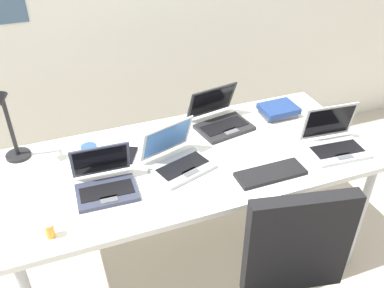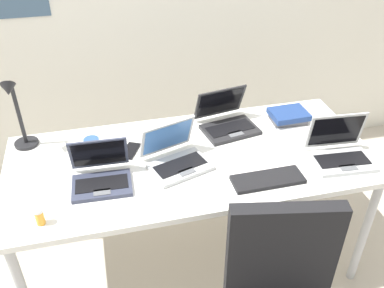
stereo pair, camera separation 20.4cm
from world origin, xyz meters
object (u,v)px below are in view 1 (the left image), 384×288
(laptop_center, at_px, (178,158))
(book_stack, at_px, (278,110))
(cell_phone, at_px, (129,155))
(external_keyboard, at_px, (271,173))
(computer_mouse, at_px, (319,117))
(laptop_front_right, at_px, (220,119))
(laptop_back_right, at_px, (105,182))
(laptop_front_left, at_px, (334,142))
(pill_bottle, at_px, (49,229))
(desk_lamp, at_px, (9,126))
(coffee_mug, at_px, (90,154))

(laptop_center, relative_size, book_stack, 1.64)
(cell_phone, relative_size, book_stack, 0.66)
(external_keyboard, xyz_separation_m, computer_mouse, (0.50, 0.34, 0.01))
(computer_mouse, bearing_deg, laptop_front_right, 162.77)
(laptop_back_right, bearing_deg, external_keyboard, -13.00)
(laptop_front_right, distance_m, cell_phone, 0.55)
(laptop_front_left, xyz_separation_m, pill_bottle, (-1.40, -0.11, -0.00))
(desk_lamp, xyz_separation_m, laptop_front_right, (1.05, -0.05, -0.15))
(laptop_center, height_order, cell_phone, laptop_center)
(laptop_front_left, distance_m, external_keyboard, 0.41)
(laptop_back_right, height_order, laptop_center, laptop_center)
(laptop_center, height_order, pill_bottle, laptop_center)
(desk_lamp, xyz_separation_m, external_keyboard, (1.09, -0.54, -0.19))
(book_stack, bearing_deg, cell_phone, -174.36)
(coffee_mug, bearing_deg, cell_phone, -7.56)
(pill_bottle, bearing_deg, laptop_front_right, 28.50)
(desk_lamp, relative_size, external_keyboard, 1.21)
(laptop_front_right, relative_size, cell_phone, 2.41)
(desk_lamp, bearing_deg, coffee_mug, -21.50)
(laptop_back_right, relative_size, laptop_center, 0.80)
(desk_lamp, xyz_separation_m, pill_bottle, (0.10, -0.57, -0.16))
(laptop_front_left, xyz_separation_m, coffee_mug, (-1.16, 0.33, 0.00))
(book_stack, height_order, coffee_mug, coffee_mug)
(laptop_center, bearing_deg, book_stack, 19.69)
(cell_phone, xyz_separation_m, book_stack, (0.89, 0.09, 0.03))
(computer_mouse, bearing_deg, coffee_mug, 174.41)
(external_keyboard, bearing_deg, cell_phone, 146.31)
(desk_lamp, height_order, computer_mouse, desk_lamp)
(laptop_front_left, bearing_deg, computer_mouse, 69.85)
(laptop_back_right, xyz_separation_m, pill_bottle, (-0.26, -0.20, -0.00))
(laptop_front_left, height_order, external_keyboard, laptop_front_left)
(laptop_front_right, bearing_deg, laptop_front_left, -42.16)
(cell_phone, xyz_separation_m, coffee_mug, (-0.18, 0.02, 0.04))
(laptop_front_left, bearing_deg, pill_bottle, -175.47)
(laptop_front_right, bearing_deg, pill_bottle, -151.50)
(coffee_mug, bearing_deg, book_stack, 3.44)
(laptop_front_right, distance_m, coffee_mug, 0.72)
(cell_phone, height_order, pill_bottle, pill_bottle)
(desk_lamp, xyz_separation_m, book_stack, (1.40, -0.07, -0.17))
(laptop_back_right, distance_m, laptop_front_left, 1.14)
(book_stack, bearing_deg, computer_mouse, -34.84)
(laptop_back_right, bearing_deg, book_stack, 15.96)
(computer_mouse, xyz_separation_m, cell_phone, (-1.08, 0.04, -0.01))
(laptop_back_right, height_order, book_stack, laptop_back_right)
(desk_lamp, relative_size, laptop_center, 1.18)
(computer_mouse, xyz_separation_m, pill_bottle, (-1.49, -0.37, 0.02))
(laptop_back_right, distance_m, pill_bottle, 0.33)
(cell_phone, height_order, coffee_mug, coffee_mug)
(pill_bottle, bearing_deg, cell_phone, 45.31)
(desk_lamp, xyz_separation_m, computer_mouse, (1.59, -0.20, -0.18))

